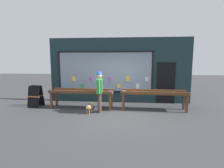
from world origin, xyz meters
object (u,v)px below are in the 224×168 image
display_table_left (82,93)px  sandwich_board_sign (36,96)px  display_table_right (154,94)px  small_dog (90,107)px  person_browsing (100,89)px

display_table_left → sandwich_board_sign: 2.27m
display_table_right → small_dog: display_table_right is taller
person_browsing → small_dog: person_browsing is taller
display_table_right → person_browsing: (-2.33, -0.58, 0.32)m
person_browsing → sandwich_board_sign: size_ratio=1.73×
display_table_left → display_table_right: display_table_right is taller
person_browsing → small_dog: 0.86m
display_table_right → small_dog: size_ratio=4.89×
sandwich_board_sign → display_table_left: bearing=5.4°
display_table_right → sandwich_board_sign: size_ratio=2.89×
display_table_left → small_dog: bearing=-53.5°
display_table_right → sandwich_board_sign: (-5.53, 0.06, -0.20)m
display_table_left → person_browsing: 1.15m
small_dog → person_browsing: bearing=-57.0°
display_table_left → sandwich_board_sign: size_ratio=2.89×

